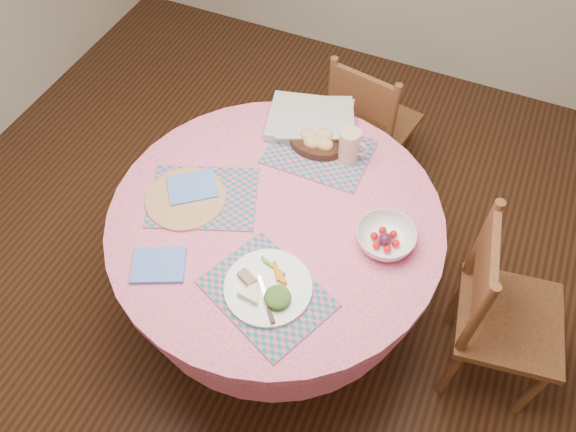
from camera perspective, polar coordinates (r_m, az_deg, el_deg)
name	(u,v)px	position (r m, az deg, el deg)	size (l,w,h in m)	color
ground	(278,311)	(2.69, -0.99, -9.59)	(4.00, 4.00, 0.00)	#331C0F
dining_table	(276,246)	(2.21, -1.19, -3.04)	(1.24, 1.24, 0.75)	pink
chair_right	(499,312)	(2.31, 20.62, -9.09)	(0.45, 0.47, 0.89)	brown
chair_back	(369,123)	(2.85, 8.22, 9.33)	(0.45, 0.43, 0.84)	brown
placemat_front	(267,293)	(1.88, -2.15, -7.86)	(0.40, 0.30, 0.01)	#14746B
placemat_left	(203,197)	(2.12, -8.60, 1.91)	(0.40, 0.30, 0.01)	#14746B
placemat_back	(319,152)	(2.26, 3.16, 6.54)	(0.40, 0.30, 0.01)	#14746B
wicker_trivet	(186,198)	(2.13, -10.36, 1.76)	(0.30, 0.30, 0.01)	#A27D46
napkin_near	(159,265)	(1.97, -13.01, -4.88)	(0.18, 0.14, 0.01)	#557DDD
napkin_far	(193,187)	(2.15, -9.67, 2.89)	(0.18, 0.14, 0.01)	#557DDD
dinner_plate	(269,288)	(1.87, -1.93, -7.32)	(0.30, 0.30, 0.05)	white
bread_bowl	(317,141)	(2.25, 2.98, 7.67)	(0.23, 0.23, 0.08)	black
latte_mug	(350,146)	(2.19, 6.30, 7.10)	(0.12, 0.08, 0.14)	#CFB28E
fruit_bowl	(385,238)	(1.98, 9.86, -2.24)	(0.27, 0.27, 0.07)	white
newspaper_stack	(311,119)	(2.35, 2.34, 9.79)	(0.41, 0.36, 0.04)	silver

